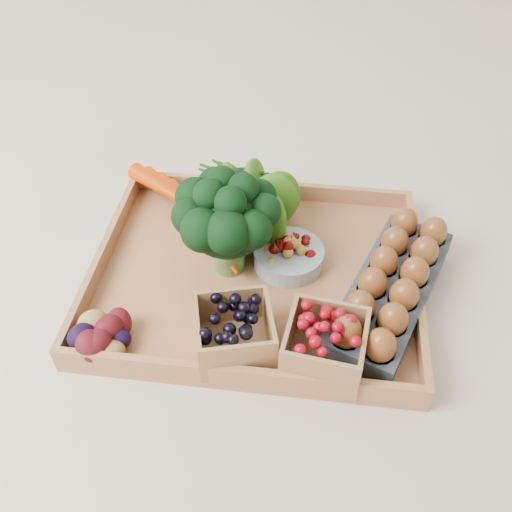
# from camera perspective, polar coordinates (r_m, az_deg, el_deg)

# --- Properties ---
(ground) EXTENTS (4.00, 4.00, 0.00)m
(ground) POSITION_cam_1_polar(r_m,az_deg,el_deg) (1.00, 0.00, -2.46)
(ground) COLOR beige
(ground) RESTS_ON ground
(tray) EXTENTS (0.55, 0.45, 0.01)m
(tray) POSITION_cam_1_polar(r_m,az_deg,el_deg) (0.99, 0.00, -2.16)
(tray) COLOR #AC7248
(tray) RESTS_ON ground
(carrots) EXTENTS (0.23, 0.16, 0.05)m
(carrots) POSITION_cam_1_polar(r_m,az_deg,el_deg) (1.06, -5.69, 3.87)
(carrots) COLOR #C43600
(carrots) RESTS_ON tray
(lettuce) EXTENTS (0.13, 0.13, 0.13)m
(lettuce) POSITION_cam_1_polar(r_m,az_deg,el_deg) (1.03, -0.97, 5.60)
(lettuce) COLOR #244E0C
(lettuce) RESTS_ON tray
(broccoli) EXTENTS (0.18, 0.18, 0.14)m
(broccoli) POSITION_cam_1_polar(r_m,az_deg,el_deg) (0.95, -2.80, 1.88)
(broccoli) COLOR black
(broccoli) RESTS_ON tray
(cherry_bowl) EXTENTS (0.12, 0.12, 0.03)m
(cherry_bowl) POSITION_cam_1_polar(r_m,az_deg,el_deg) (1.00, 3.28, -0.06)
(cherry_bowl) COLOR #8C9EA5
(cherry_bowl) RESTS_ON tray
(egg_carton) EXTENTS (0.23, 0.35, 0.04)m
(egg_carton) POSITION_cam_1_polar(r_m,az_deg,el_deg) (0.96, 13.28, -3.51)
(egg_carton) COLOR #3B414B
(egg_carton) RESTS_ON tray
(potatoes) EXTENTS (0.12, 0.12, 0.07)m
(potatoes) POSITION_cam_1_polar(r_m,az_deg,el_deg) (0.89, -15.82, -7.23)
(potatoes) COLOR #3C0910
(potatoes) RESTS_ON tray
(punnet_blackberry) EXTENTS (0.14, 0.14, 0.08)m
(punnet_blackberry) POSITION_cam_1_polar(r_m,az_deg,el_deg) (0.86, -2.16, -7.65)
(punnet_blackberry) COLOR black
(punnet_blackberry) RESTS_ON tray
(punnet_raspberry) EXTENTS (0.13, 0.13, 0.08)m
(punnet_raspberry) POSITION_cam_1_polar(r_m,az_deg,el_deg) (0.85, 6.90, -8.86)
(punnet_raspberry) COLOR maroon
(punnet_raspberry) RESTS_ON tray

